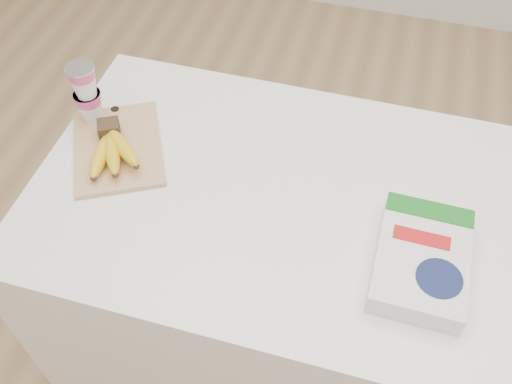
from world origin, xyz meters
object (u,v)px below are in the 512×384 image
Objects in this scene: bananas at (112,148)px; cutting_board at (118,148)px; cereal_box at (421,260)px; table at (272,286)px; yogurt_stack at (86,92)px.

cutting_board is at bearing 98.09° from bananas.
cereal_box is at bearing -8.36° from bananas.
table is at bearing 0.40° from bananas.
yogurt_stack is at bearing 134.48° from bananas.
yogurt_stack is (-0.09, 0.07, 0.09)m from cutting_board.
cereal_box reaches higher than table.
yogurt_stack reaches higher than cereal_box.
bananas is 1.17× the size of yogurt_stack.
table is 0.58m from bananas.
yogurt_stack is at bearing 116.33° from cutting_board.
cereal_box is (0.69, -0.10, -0.01)m from bananas.
table is 5.90× the size of bananas.
bananas is at bearing -45.52° from yogurt_stack.
bananas is (0.00, -0.03, 0.03)m from cutting_board.
table is 3.97× the size of cutting_board.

